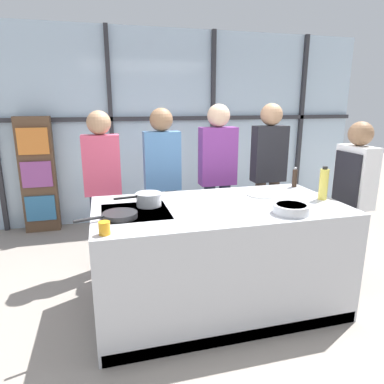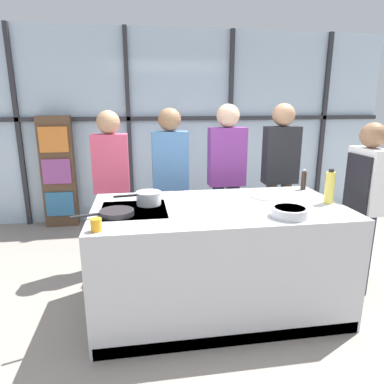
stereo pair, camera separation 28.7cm
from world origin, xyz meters
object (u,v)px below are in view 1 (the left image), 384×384
at_px(saucepan, 148,199).
at_px(frying_pan, 119,215).
at_px(chef, 353,194).
at_px(spectator_far_left, 103,180).
at_px(spectator_center_left, 162,176).
at_px(spectator_far_right, 268,168).
at_px(white_plate, 262,194).
at_px(mixing_bowl, 291,209).
at_px(spectator_center_right, 218,172).
at_px(oil_bottle, 324,184).
at_px(pepper_grinder, 295,178).
at_px(juice_glass_near, 104,228).

bearing_deg(saucepan, frying_pan, -135.29).
height_order(chef, spectator_far_left, spectator_far_left).
distance_m(spectator_center_left, spectator_far_right, 1.25).
relative_size(white_plate, mixing_bowl, 1.00).
bearing_deg(mixing_bowl, spectator_center_right, 96.35).
xyz_separation_m(mixing_bowl, oil_bottle, (0.48, 0.29, 0.10)).
bearing_deg(frying_pan, pepper_grinder, 16.78).
relative_size(spectator_center_left, spectator_far_right, 0.97).
bearing_deg(mixing_bowl, saucepan, 154.85).
height_order(chef, white_plate, chef).
xyz_separation_m(saucepan, oil_bottle, (1.51, -0.20, 0.08)).
relative_size(saucepan, pepper_grinder, 1.92).
relative_size(chef, white_plate, 5.78).
bearing_deg(spectator_center_right, oil_bottle, 121.39).
height_order(chef, pepper_grinder, chef).
relative_size(chef, juice_glass_near, 18.28).
bearing_deg(spectator_center_left, chef, 152.86).
bearing_deg(frying_pan, oil_bottle, 1.78).
bearing_deg(juice_glass_near, white_plate, 24.02).
relative_size(saucepan, oil_bottle, 1.33).
bearing_deg(spectator_far_left, juice_glass_near, 89.85).
bearing_deg(spectator_far_left, chef, 159.43).
relative_size(mixing_bowl, oil_bottle, 0.94).
distance_m(spectator_center_left, saucepan, 0.87).
bearing_deg(saucepan, pepper_grinder, 10.57).
height_order(spectator_far_right, frying_pan, spectator_far_right).
bearing_deg(spectator_far_left, pepper_grinder, 163.82).
bearing_deg(oil_bottle, frying_pan, -178.22).
height_order(spectator_center_left, saucepan, spectator_center_left).
height_order(spectator_far_left, spectator_center_left, spectator_center_left).
bearing_deg(oil_bottle, spectator_center_left, 140.58).
bearing_deg(spectator_far_right, pepper_grinder, 91.44).
bearing_deg(oil_bottle, spectator_far_right, 90.21).
bearing_deg(spectator_far_left, oil_bottle, 151.25).
distance_m(spectator_center_left, pepper_grinder, 1.37).
bearing_deg(chef, spectator_center_left, 62.86).
xyz_separation_m(spectator_center_left, mixing_bowl, (0.77, -1.31, -0.03)).
relative_size(spectator_center_left, spectator_center_right, 0.98).
relative_size(frying_pan, pepper_grinder, 2.23).
bearing_deg(pepper_grinder, spectator_far_left, 163.82).
distance_m(oil_bottle, juice_glass_near, 1.91).
bearing_deg(spectator_center_left, white_plate, 136.20).
bearing_deg(frying_pan, spectator_center_right, 43.47).
height_order(pepper_grinder, juice_glass_near, pepper_grinder).
distance_m(oil_bottle, pepper_grinder, 0.48).
distance_m(spectator_far_right, frying_pan, 2.07).
distance_m(frying_pan, saucepan, 0.36).
distance_m(chef, saucepan, 1.96).
height_order(spectator_center_left, juice_glass_near, spectator_center_left).
bearing_deg(spectator_far_left, frying_pan, 95.52).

